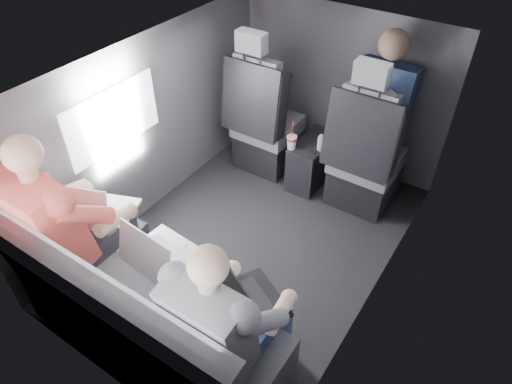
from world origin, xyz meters
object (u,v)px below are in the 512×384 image
Objects in this scene: laptop_black at (250,302)px; front_seat_right at (364,162)px; water_bottle at (321,143)px; laptop_white at (96,209)px; center_console at (312,161)px; passenger_rear_left at (70,224)px; passenger_rear_right at (229,321)px; front_seat_left at (264,127)px; soda_cup at (292,142)px; laptop_silver at (160,253)px; passenger_front_right at (382,104)px; rear_bench at (144,321)px.

front_seat_right is at bearing 93.26° from laptop_black.
laptop_white is at bearing -113.16° from water_bottle.
laptop_white is at bearing -109.11° from center_console.
passenger_rear_left is at bearing -111.28° from water_bottle.
front_seat_right is 0.98× the size of passenger_rear_left.
passenger_rear_left is at bearing -107.62° from center_console.
laptop_white is 1.11m from passenger_rear_right.
front_seat_left is 1.65m from laptop_white.
soda_cup is at bearing -117.95° from center_console.
soda_cup is 1.54m from laptop_silver.
soda_cup is at bearing 72.09° from laptop_white.
front_seat_left reaches higher than laptop_silver.
passenger_rear_left is at bearing -106.36° from soda_cup.
water_bottle is at bearing -172.50° from front_seat_right.
passenger_front_right reaches higher than front_seat_left.
laptop_black is (1.12, -0.04, -0.01)m from laptop_white.
passenger_front_right is at bearing 76.91° from laptop_silver.
water_bottle is 0.11× the size of passenger_rear_left.
rear_bench reaches higher than laptop_silver.
passenger_rear_left reaches higher than front_seat_right.
passenger_front_right is at bearing 92.63° from passenger_rear_right.
rear_bench is at bearing -90.00° from center_console.
front_seat_right is 0.49m from center_console.
front_seat_right is 0.44m from passenger_front_right.
front_seat_right is at bearing 92.11° from passenger_rear_right.
passenger_rear_left is (-0.59, -1.85, 0.45)m from center_console.
laptop_white is at bearing 174.88° from laptop_silver.
center_console is 0.30m from water_bottle.
center_console is 1.96m from passenger_rear_right.
laptop_white is (-0.58, 0.27, 0.33)m from rear_bench.
front_seat_left reaches higher than rear_bench.
laptop_silver is 0.30× the size of passenger_rear_left.
front_seat_left reaches higher than laptop_black.
laptop_black is (0.45, -1.63, 0.17)m from water_bottle.
soda_cup is at bearing 110.39° from passenger_rear_right.
front_seat_left reaches higher than soda_cup.
center_console is at bearing 70.89° from laptop_white.
passenger_front_right reaches higher than passenger_rear_left.
front_seat_right is at bearing 60.16° from passenger_rear_left.
passenger_rear_right is (1.10, 0.00, -0.04)m from passenger_rear_left.
passenger_rear_left reaches higher than center_console.
passenger_rear_left is at bearing 170.88° from rear_bench.
front_seat_left is 0.55m from water_bottle.
center_console is 1.11× the size of laptop_black.
laptop_white is at bearing -107.91° from soda_cup.
rear_bench is at bearing -169.50° from passenger_rear_right.
soda_cup reaches higher than water_bottle.
water_bottle is 0.33× the size of laptop_black.
passenger_front_right is (0.52, 0.41, 0.30)m from soda_cup.
passenger_rear_left reaches higher than front_seat_left.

